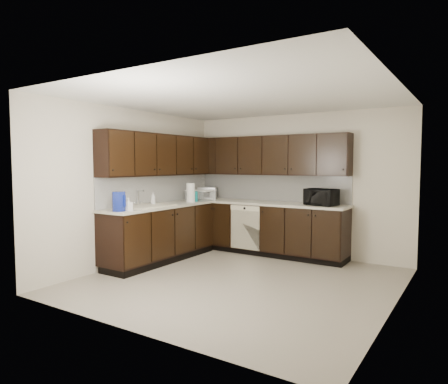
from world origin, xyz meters
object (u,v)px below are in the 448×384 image
object	(u,v)px
toaster_oven	(208,193)
blue_pitcher	(119,201)
sink	(148,210)
storage_bin	(200,195)
microwave	(321,197)

from	to	relation	value
toaster_oven	blue_pitcher	xyz separation A→B (m)	(0.17, -2.45, 0.03)
toaster_oven	blue_pitcher	world-z (taller)	blue_pitcher
sink	toaster_oven	size ratio (longest dim) A/B	2.33
storage_bin	blue_pitcher	size ratio (longest dim) A/B	1.67
sink	microwave	size ratio (longest dim) A/B	1.66
microwave	blue_pitcher	bearing A→B (deg)	-123.98
microwave	storage_bin	world-z (taller)	microwave
sink	blue_pitcher	bearing A→B (deg)	-81.95
storage_bin	blue_pitcher	world-z (taller)	blue_pitcher
sink	storage_bin	distance (m)	1.37
toaster_oven	microwave	bearing A→B (deg)	-26.51
microwave	storage_bin	distance (m)	2.24
sink	microwave	bearing A→B (deg)	36.19
microwave	blue_pitcher	xyz separation A→B (m)	(-2.17, -2.35, 0.00)
toaster_oven	blue_pitcher	bearing A→B (deg)	-110.11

